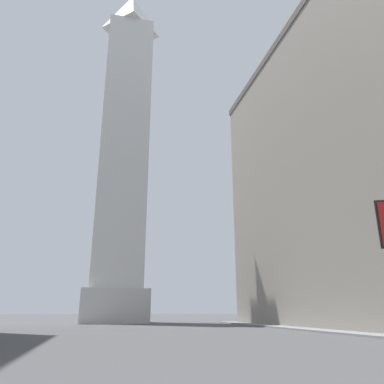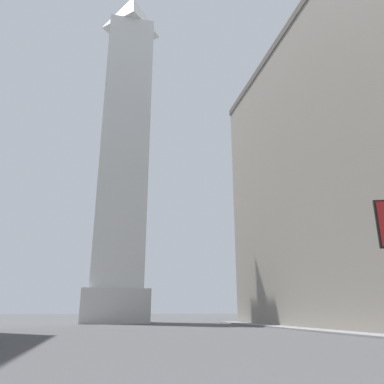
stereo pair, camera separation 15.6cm
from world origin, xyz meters
TOP-DOWN VIEW (x-y plane):
  - obelisk at (0.00, 56.94)m, footprint 9.26×9.26m

SIDE VIEW (x-z plane):
  - obelisk at x=0.00m, z-range -1.13..57.05m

